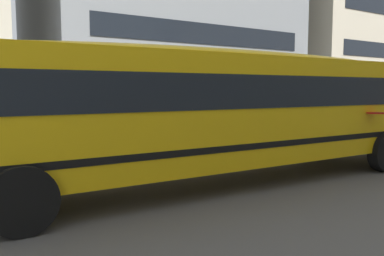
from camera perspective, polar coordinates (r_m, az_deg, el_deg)
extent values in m
plane|color=#54514F|center=(12.10, 11.39, -4.74)|extent=(400.00, 400.00, 0.00)
cube|color=gray|center=(18.18, -5.34, -1.19)|extent=(120.00, 3.00, 0.01)
cube|color=silver|center=(12.10, 11.39, -4.72)|extent=(110.00, 0.16, 0.01)
cube|color=yellow|center=(9.05, 3.80, 2.68)|extent=(11.69, 2.98, 2.32)
cube|color=black|center=(9.03, 3.81, 5.33)|extent=(11.00, 3.00, 0.68)
cube|color=black|center=(9.11, 3.77, -1.63)|extent=(11.72, 3.01, 0.13)
ellipsoid|color=yellow|center=(9.06, 3.84, 10.04)|extent=(11.22, 2.76, 0.38)
cylinder|color=red|center=(10.69, 25.28, 1.98)|extent=(0.48, 0.48, 0.03)
cylinder|color=black|center=(13.07, 16.42, -1.75)|extent=(1.06, 0.33, 1.06)
cylinder|color=black|center=(11.48, 26.20, -3.10)|extent=(1.06, 0.33, 1.06)
cylinder|color=black|center=(8.90, -25.84, -5.45)|extent=(1.06, 0.33, 1.06)
cylinder|color=black|center=(6.34, -23.53, -9.69)|extent=(1.06, 0.33, 1.06)
cube|color=silver|center=(19.62, 13.79, 1.07)|extent=(3.94, 1.79, 0.70)
cube|color=black|center=(19.47, 13.54, 3.01)|extent=(2.24, 1.61, 0.64)
cylinder|color=black|center=(21.18, 14.41, 0.42)|extent=(0.60, 0.19, 0.60)
cylinder|color=black|center=(20.10, 18.05, 0.06)|extent=(0.60, 0.19, 0.60)
cylinder|color=black|center=(19.31, 9.30, 0.04)|extent=(0.60, 0.19, 0.60)
cylinder|color=black|center=(18.12, 13.00, -0.39)|extent=(0.60, 0.19, 0.60)
cube|color=#C1B28E|center=(24.84, 25.18, 1.62)|extent=(3.91, 1.73, 0.70)
cube|color=black|center=(24.68, 25.07, 3.16)|extent=(2.21, 1.58, 0.64)
cylinder|color=black|center=(26.41, 25.06, 1.07)|extent=(0.60, 0.18, 0.60)
cylinder|color=black|center=(24.24, 21.83, 0.83)|extent=(0.60, 0.18, 0.60)
cylinder|color=black|center=(23.31, 25.26, 0.52)|extent=(0.60, 0.18, 0.60)
cube|color=black|center=(21.46, 2.52, 4.99)|extent=(13.13, 0.04, 1.10)
cube|color=black|center=(21.66, 2.56, 13.49)|extent=(13.13, 0.04, 1.10)
cube|color=beige|center=(38.50, 21.39, 16.40)|extent=(15.67, 9.61, 19.20)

